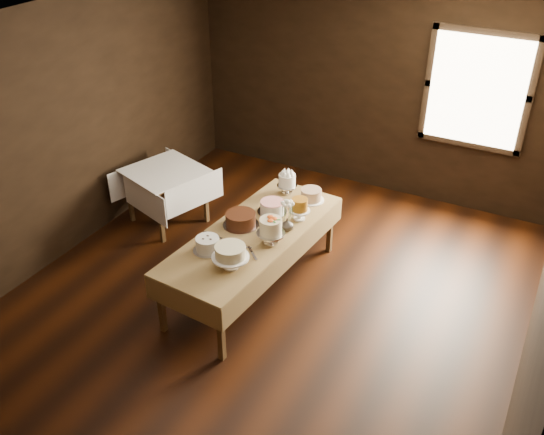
{
  "coord_description": "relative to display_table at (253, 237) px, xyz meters",
  "views": [
    {
      "loc": [
        2.36,
        -4.26,
        4.05
      ],
      "look_at": [
        0.0,
        0.2,
        0.95
      ],
      "focal_mm": 39.72,
      "sensor_mm": 36.0,
      "label": 1
    }
  ],
  "objects": [
    {
      "name": "cake_flowers",
      "position": [
        0.25,
        -0.09,
        0.18
      ],
      "size": [
        0.29,
        0.29,
        0.29
      ],
      "color": "silver",
      "rests_on": "display_table"
    },
    {
      "name": "wall_back",
      "position": [
        0.23,
        2.79,
        0.75
      ],
      "size": [
        5.0,
        0.02,
        2.8
      ],
      "primitive_type": "cube",
      "color": "black",
      "rests_on": "ground"
    },
    {
      "name": "cake_lattice",
      "position": [
        -0.02,
        0.46,
        0.11
      ],
      "size": [
        0.37,
        0.37,
        0.12
      ],
      "color": "silver",
      "rests_on": "display_table"
    },
    {
      "name": "cake_speckled",
      "position": [
        0.25,
        0.88,
        0.12
      ],
      "size": [
        0.29,
        0.29,
        0.14
      ],
      "color": "white",
      "rests_on": "display_table"
    },
    {
      "name": "side_table",
      "position": [
        -1.62,
        0.68,
        -0.01
      ],
      "size": [
        1.08,
        1.08,
        0.72
      ],
      "rotation": [
        0.0,
        0.0,
        -0.32
      ],
      "color": "#442D15",
      "rests_on": "ground"
    },
    {
      "name": "cake_caramel",
      "position": [
        0.31,
        0.46,
        0.16
      ],
      "size": [
        0.23,
        0.23,
        0.26
      ],
      "color": "white",
      "rests_on": "display_table"
    },
    {
      "name": "cake_cream",
      "position": [
        0.11,
        -0.62,
        0.16
      ],
      "size": [
        0.35,
        0.35,
        0.25
      ],
      "color": "white",
      "rests_on": "display_table"
    },
    {
      "name": "ceiling",
      "position": [
        0.23,
        -0.21,
        2.15
      ],
      "size": [
        5.0,
        6.0,
        0.01
      ],
      "primitive_type": "cube",
      "color": "beige",
      "rests_on": "wall_back"
    },
    {
      "name": "flower_bouquet",
      "position": [
        0.29,
        0.21,
        0.31
      ],
      "size": [
        0.14,
        0.14,
        0.2
      ],
      "primitive_type": null,
      "color": "white",
      "rests_on": "flower_vase"
    },
    {
      "name": "window",
      "position": [
        1.53,
        2.73,
        0.95
      ],
      "size": [
        1.1,
        0.05,
        1.3
      ],
      "primitive_type": "cube",
      "color": "#FFEABF",
      "rests_on": "wall_back"
    },
    {
      "name": "flower_vase",
      "position": [
        0.29,
        0.21,
        0.12
      ],
      "size": [
        0.18,
        0.18,
        0.13
      ],
      "primitive_type": "imported",
      "rotation": [
        0.0,
        0.0,
        0.59
      ],
      "color": "#2D2823",
      "rests_on": "display_table"
    },
    {
      "name": "floor",
      "position": [
        0.23,
        -0.21,
        -0.65
      ],
      "size": [
        5.0,
        6.0,
        0.01
      ],
      "primitive_type": "cube",
      "color": "black",
      "rests_on": "ground"
    },
    {
      "name": "wall_left",
      "position": [
        -2.27,
        -0.21,
        0.75
      ],
      "size": [
        0.02,
        6.0,
        2.8
      ],
      "primitive_type": "cube",
      "color": "black",
      "rests_on": "ground"
    },
    {
      "name": "cake_server_b",
      "position": [
        0.22,
        -0.36,
        0.05
      ],
      "size": [
        0.19,
        0.18,
        0.01
      ],
      "primitive_type": "cube",
      "rotation": [
        0.0,
        0.0,
        -0.73
      ],
      "color": "silver",
      "rests_on": "display_table"
    },
    {
      "name": "cake_server_e",
      "position": [
        -0.29,
        -0.24,
        0.05
      ],
      "size": [
        0.24,
        0.04,
        0.01
      ],
      "primitive_type": "cube",
      "rotation": [
        0.0,
        0.0,
        -0.06
      ],
      "color": "silver",
      "rests_on": "display_table"
    },
    {
      "name": "cake_server_d",
      "position": [
        0.29,
        0.2,
        0.05
      ],
      "size": [
        0.18,
        0.19,
        0.01
      ],
      "primitive_type": "cube",
      "rotation": [
        0.0,
        0.0,
        0.83
      ],
      "color": "silver",
      "rests_on": "display_table"
    },
    {
      "name": "cake_meringue",
      "position": [
        -0.07,
        0.91,
        0.16
      ],
      "size": [
        0.23,
        0.23,
        0.25
      ],
      "color": "silver",
      "rests_on": "display_table"
    },
    {
      "name": "cake_chocolate",
      "position": [
        -0.18,
        0.06,
        0.12
      ],
      "size": [
        0.38,
        0.38,
        0.15
      ],
      "color": "silver",
      "rests_on": "display_table"
    },
    {
      "name": "display_table",
      "position": [
        0.0,
        0.0,
        0.0
      ],
      "size": [
        1.07,
        2.33,
        0.7
      ],
      "rotation": [
        0.0,
        0.0,
        -0.08
      ],
      "color": "#442D15",
      "rests_on": "ground"
    },
    {
      "name": "cake_server_c",
      "position": [
        0.02,
        0.3,
        0.05
      ],
      "size": [
        0.05,
        0.24,
        0.01
      ],
      "primitive_type": "cube",
      "rotation": [
        0.0,
        0.0,
        1.47
      ],
      "color": "silver",
      "rests_on": "display_table"
    },
    {
      "name": "cake_server_a",
      "position": [
        0.06,
        -0.27,
        0.05
      ],
      "size": [
        0.24,
        0.1,
        0.01
      ],
      "primitive_type": "cube",
      "rotation": [
        0.0,
        0.0,
        0.33
      ],
      "color": "silver",
      "rests_on": "display_table"
    },
    {
      "name": "cake_swirl",
      "position": [
        -0.23,
        -0.49,
        0.12
      ],
      "size": [
        0.29,
        0.29,
        0.15
      ],
      "color": "silver",
      "rests_on": "display_table"
    }
  ]
}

